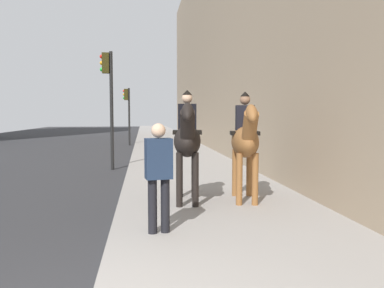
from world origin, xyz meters
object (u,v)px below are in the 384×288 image
object	(u,v)px
mounted_horse_near	(187,139)
traffic_light_near_curb	(109,91)
traffic_light_far_curb	(128,107)
mounted_horse_far	(245,140)
pedestrian_greeting	(159,170)

from	to	relation	value
mounted_horse_near	traffic_light_near_curb	distance (m)	6.37
traffic_light_far_curb	mounted_horse_far	bearing A→B (deg)	-169.56
pedestrian_greeting	traffic_light_near_curb	world-z (taller)	traffic_light_near_curb
traffic_light_near_curb	mounted_horse_far	bearing A→B (deg)	-150.71
mounted_horse_far	traffic_light_far_curb	distance (m)	17.10
mounted_horse_near	traffic_light_far_curb	size ratio (longest dim) A/B	0.65
pedestrian_greeting	mounted_horse_far	bearing A→B (deg)	-52.46
pedestrian_greeting	traffic_light_near_curb	size ratio (longest dim) A/B	0.41
mounted_horse_far	pedestrian_greeting	size ratio (longest dim) A/B	1.36
traffic_light_near_curb	traffic_light_far_curb	distance (m)	10.91
traffic_light_near_curb	traffic_light_far_curb	world-z (taller)	traffic_light_near_curb
mounted_horse_near	traffic_light_near_curb	size ratio (longest dim) A/B	0.57
mounted_horse_far	pedestrian_greeting	bearing A→B (deg)	-35.69
traffic_light_far_curb	pedestrian_greeting	bearing A→B (deg)	-176.35
mounted_horse_far	traffic_light_far_curb	xyz separation A→B (m)	(16.79, 3.10, 1.01)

